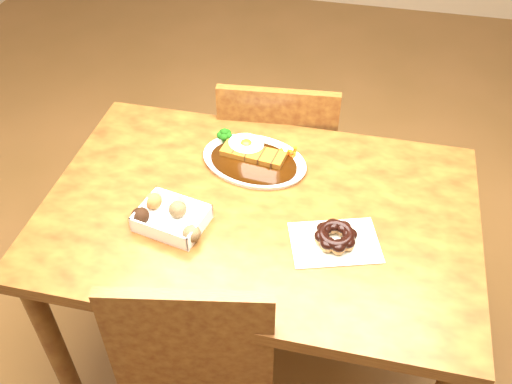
% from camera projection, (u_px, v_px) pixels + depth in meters
% --- Properties ---
extents(ground, '(6.00, 6.00, 0.00)m').
position_uv_depth(ground, '(258.00, 353.00, 2.10)').
color(ground, brown).
rests_on(ground, ground).
extents(table, '(1.20, 0.80, 0.75)m').
position_uv_depth(table, '(259.00, 232.00, 1.65)').
color(table, '#471D0E').
rests_on(table, ground).
extents(chair_far, '(0.46, 0.46, 0.87)m').
position_uv_depth(chair_far, '(279.00, 161.00, 2.16)').
color(chair_far, '#471D0E').
rests_on(chair_far, ground).
extents(katsu_curry_plate, '(0.36, 0.29, 0.06)m').
position_uv_depth(katsu_curry_plate, '(253.00, 157.00, 1.72)').
color(katsu_curry_plate, white).
rests_on(katsu_curry_plate, table).
extents(donut_box, '(0.21, 0.17, 0.05)m').
position_uv_depth(donut_box, '(170.00, 218.00, 1.52)').
color(donut_box, white).
rests_on(donut_box, table).
extents(pon_de_ring, '(0.27, 0.22, 0.04)m').
position_uv_depth(pon_de_ring, '(336.00, 237.00, 1.47)').
color(pon_de_ring, silver).
rests_on(pon_de_ring, table).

